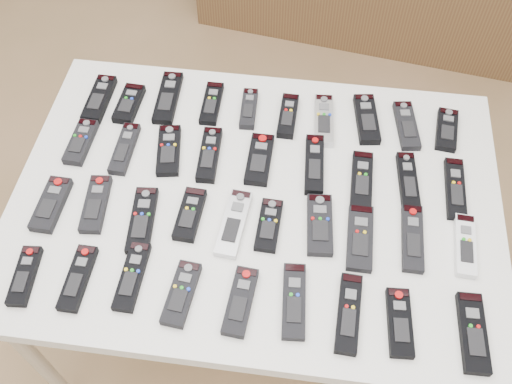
# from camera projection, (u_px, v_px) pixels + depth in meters

# --- Properties ---
(ground) EXTENTS (4.00, 4.00, 0.00)m
(ground) POSITION_uv_depth(u_px,v_px,m) (222.00, 338.00, 2.05)
(ground) COLOR olive
(ground) RESTS_ON ground
(table) EXTENTS (1.25, 0.88, 0.78)m
(table) POSITION_uv_depth(u_px,v_px,m) (256.00, 209.00, 1.51)
(table) COLOR white
(table) RESTS_ON ground
(remote_0) EXTENTS (0.06, 0.17, 0.02)m
(remote_0) POSITION_uv_depth(u_px,v_px,m) (99.00, 99.00, 1.65)
(remote_0) COLOR black
(remote_0) RESTS_ON table
(remote_1) EXTENTS (0.06, 0.14, 0.02)m
(remote_1) POSITION_uv_depth(u_px,v_px,m) (129.00, 104.00, 1.63)
(remote_1) COLOR black
(remote_1) RESTS_ON table
(remote_2) EXTENTS (0.06, 0.20, 0.02)m
(remote_2) POSITION_uv_depth(u_px,v_px,m) (168.00, 98.00, 1.65)
(remote_2) COLOR black
(remote_2) RESTS_ON table
(remote_3) EXTENTS (0.05, 0.16, 0.02)m
(remote_3) POSITION_uv_depth(u_px,v_px,m) (212.00, 103.00, 1.64)
(remote_3) COLOR black
(remote_3) RESTS_ON table
(remote_4) EXTENTS (0.05, 0.14, 0.02)m
(remote_4) POSITION_uv_depth(u_px,v_px,m) (249.00, 109.00, 1.62)
(remote_4) COLOR black
(remote_4) RESTS_ON table
(remote_5) EXTENTS (0.05, 0.15, 0.02)m
(remote_5) POSITION_uv_depth(u_px,v_px,m) (288.00, 116.00, 1.61)
(remote_5) COLOR black
(remote_5) RESTS_ON table
(remote_6) EXTENTS (0.06, 0.18, 0.02)m
(remote_6) POSITION_uv_depth(u_px,v_px,m) (324.00, 120.00, 1.60)
(remote_6) COLOR #B7B7BC
(remote_6) RESTS_ON table
(remote_7) EXTENTS (0.08, 0.18, 0.02)m
(remote_7) POSITION_uv_depth(u_px,v_px,m) (367.00, 119.00, 1.60)
(remote_7) COLOR black
(remote_7) RESTS_ON table
(remote_8) EXTENTS (0.08, 0.17, 0.02)m
(remote_8) POSITION_uv_depth(u_px,v_px,m) (406.00, 126.00, 1.59)
(remote_8) COLOR black
(remote_8) RESTS_ON table
(remote_9) EXTENTS (0.07, 0.15, 0.02)m
(remote_9) POSITION_uv_depth(u_px,v_px,m) (447.00, 130.00, 1.58)
(remote_9) COLOR black
(remote_9) RESTS_ON table
(remote_10) EXTENTS (0.06, 0.15, 0.02)m
(remote_10) POSITION_uv_depth(u_px,v_px,m) (81.00, 142.00, 1.55)
(remote_10) COLOR black
(remote_10) RESTS_ON table
(remote_11) EXTENTS (0.05, 0.17, 0.02)m
(remote_11) POSITION_uv_depth(u_px,v_px,m) (125.00, 149.00, 1.54)
(remote_11) COLOR black
(remote_11) RESTS_ON table
(remote_12) EXTENTS (0.09, 0.17, 0.02)m
(remote_12) POSITION_uv_depth(u_px,v_px,m) (169.00, 150.00, 1.54)
(remote_12) COLOR black
(remote_12) RESTS_ON table
(remote_13) EXTENTS (0.06, 0.18, 0.02)m
(remote_13) POSITION_uv_depth(u_px,v_px,m) (209.00, 155.00, 1.53)
(remote_13) COLOR black
(remote_13) RESTS_ON table
(remote_14) EXTENTS (0.06, 0.16, 0.02)m
(remote_14) POSITION_uv_depth(u_px,v_px,m) (259.00, 159.00, 1.52)
(remote_14) COLOR black
(remote_14) RESTS_ON table
(remote_15) EXTENTS (0.06, 0.19, 0.02)m
(remote_15) POSITION_uv_depth(u_px,v_px,m) (314.00, 164.00, 1.51)
(remote_15) COLOR black
(remote_15) RESTS_ON table
(remote_16) EXTENTS (0.05, 0.18, 0.02)m
(remote_16) POSITION_uv_depth(u_px,v_px,m) (362.00, 180.00, 1.48)
(remote_16) COLOR black
(remote_16) RESTS_ON table
(remote_17) EXTENTS (0.06, 0.18, 0.02)m
(remote_17) POSITION_uv_depth(u_px,v_px,m) (408.00, 182.00, 1.48)
(remote_17) COLOR black
(remote_17) RESTS_ON table
(remote_18) EXTENTS (0.05, 0.19, 0.02)m
(remote_18) POSITION_uv_depth(u_px,v_px,m) (455.00, 189.00, 1.46)
(remote_18) COLOR black
(remote_18) RESTS_ON table
(remote_19) EXTENTS (0.06, 0.16, 0.02)m
(remote_19) POSITION_uv_depth(u_px,v_px,m) (51.00, 204.00, 1.43)
(remote_19) COLOR black
(remote_19) RESTS_ON table
(remote_20) EXTENTS (0.07, 0.17, 0.02)m
(remote_20) POSITION_uv_depth(u_px,v_px,m) (96.00, 204.00, 1.44)
(remote_20) COLOR black
(remote_20) RESTS_ON table
(remote_21) EXTENTS (0.07, 0.19, 0.02)m
(remote_21) POSITION_uv_depth(u_px,v_px,m) (142.00, 220.00, 1.41)
(remote_21) COLOR black
(remote_21) RESTS_ON table
(remote_22) EXTENTS (0.06, 0.15, 0.02)m
(remote_22) POSITION_uv_depth(u_px,v_px,m) (190.00, 214.00, 1.42)
(remote_22) COLOR black
(remote_22) RESTS_ON table
(remote_23) EXTENTS (0.07, 0.19, 0.02)m
(remote_23) POSITION_uv_depth(u_px,v_px,m) (234.00, 223.00, 1.40)
(remote_23) COLOR #B7B7BC
(remote_23) RESTS_ON table
(remote_24) EXTENTS (0.06, 0.15, 0.02)m
(remote_24) POSITION_uv_depth(u_px,v_px,m) (269.00, 225.00, 1.40)
(remote_24) COLOR black
(remote_24) RESTS_ON table
(remote_25) EXTENTS (0.07, 0.17, 0.02)m
(remote_25) POSITION_uv_depth(u_px,v_px,m) (320.00, 225.00, 1.40)
(remote_25) COLOR black
(remote_25) RESTS_ON table
(remote_26) EXTENTS (0.06, 0.18, 0.02)m
(remote_26) POSITION_uv_depth(u_px,v_px,m) (360.00, 238.00, 1.38)
(remote_26) COLOR black
(remote_26) RESTS_ON table
(remote_27) EXTENTS (0.05, 0.18, 0.02)m
(remote_27) POSITION_uv_depth(u_px,v_px,m) (412.00, 238.00, 1.38)
(remote_27) COLOR black
(remote_27) RESTS_ON table
(remote_28) EXTENTS (0.05, 0.17, 0.02)m
(remote_28) POSITION_uv_depth(u_px,v_px,m) (465.00, 245.00, 1.37)
(remote_28) COLOR silver
(remote_28) RESTS_ON table
(remote_29) EXTENTS (0.06, 0.15, 0.02)m
(remote_29) POSITION_uv_depth(u_px,v_px,m) (25.00, 276.00, 1.32)
(remote_29) COLOR black
(remote_29) RESTS_ON table
(remote_30) EXTENTS (0.05, 0.17, 0.02)m
(remote_30) POSITION_uv_depth(u_px,v_px,m) (78.00, 278.00, 1.32)
(remote_30) COLOR black
(remote_30) RESTS_ON table
(remote_31) EXTENTS (0.05, 0.17, 0.02)m
(remote_31) POSITION_uv_depth(u_px,v_px,m) (132.00, 276.00, 1.32)
(remote_31) COLOR black
(remote_31) RESTS_ON table
(remote_32) EXTENTS (0.07, 0.16, 0.02)m
(remote_32) POSITION_uv_depth(u_px,v_px,m) (181.00, 294.00, 1.29)
(remote_32) COLOR black
(remote_32) RESTS_ON table
(remote_33) EXTENTS (0.06, 0.17, 0.02)m
(remote_33) POSITION_uv_depth(u_px,v_px,m) (240.00, 301.00, 1.28)
(remote_33) COLOR black
(remote_33) RESTS_ON table
(remote_34) EXTENTS (0.06, 0.18, 0.02)m
(remote_34) POSITION_uv_depth(u_px,v_px,m) (294.00, 301.00, 1.28)
(remote_34) COLOR black
(remote_34) RESTS_ON table
(remote_35) EXTENTS (0.06, 0.19, 0.02)m
(remote_35) POSITION_uv_depth(u_px,v_px,m) (349.00, 313.00, 1.27)
(remote_35) COLOR black
(remote_35) RESTS_ON table
(remote_36) EXTENTS (0.06, 0.16, 0.02)m
(remote_36) POSITION_uv_depth(u_px,v_px,m) (400.00, 323.00, 1.25)
(remote_36) COLOR black
(remote_36) RESTS_ON table
(remote_37) EXTENTS (0.06, 0.18, 0.02)m
(remote_37) POSITION_uv_depth(u_px,v_px,m) (473.00, 333.00, 1.24)
(remote_37) COLOR black
(remote_37) RESTS_ON table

